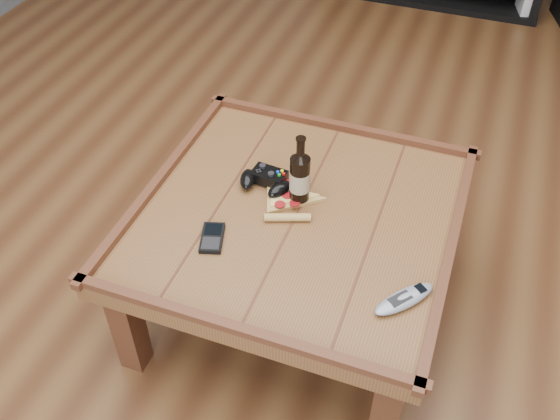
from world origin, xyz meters
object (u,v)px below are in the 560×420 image
(beer_bottle, at_px, (300,176))
(pizza_slice, at_px, (287,201))
(smartphone, at_px, (212,238))
(remote_control, at_px, (404,299))
(coffee_table, at_px, (297,226))
(game_controller, at_px, (266,181))

(beer_bottle, distance_m, pizza_slice, 0.10)
(smartphone, bearing_deg, remote_control, -20.54)
(smartphone, distance_m, remote_control, 0.60)
(pizza_slice, bearing_deg, remote_control, -52.01)
(smartphone, height_order, remote_control, remote_control)
(coffee_table, bearing_deg, beer_bottle, 102.55)
(pizza_slice, distance_m, smartphone, 0.28)
(game_controller, distance_m, smartphone, 0.29)
(coffee_table, xyz_separation_m, beer_bottle, (-0.01, 0.06, 0.16))
(coffee_table, distance_m, pizza_slice, 0.09)
(pizza_slice, height_order, smartphone, pizza_slice)
(beer_bottle, bearing_deg, game_controller, 168.43)
(pizza_slice, distance_m, remote_control, 0.52)
(coffee_table, relative_size, smartphone, 7.53)
(beer_bottle, relative_size, game_controller, 1.26)
(game_controller, xyz_separation_m, pizza_slice, (0.09, -0.05, -0.02))
(beer_bottle, bearing_deg, smartphone, -126.49)
(beer_bottle, xyz_separation_m, remote_control, (0.41, -0.30, -0.09))
(game_controller, xyz_separation_m, smartphone, (-0.07, -0.29, -0.02))
(beer_bottle, relative_size, pizza_slice, 0.84)
(coffee_table, relative_size, remote_control, 5.35)
(coffee_table, distance_m, beer_bottle, 0.17)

